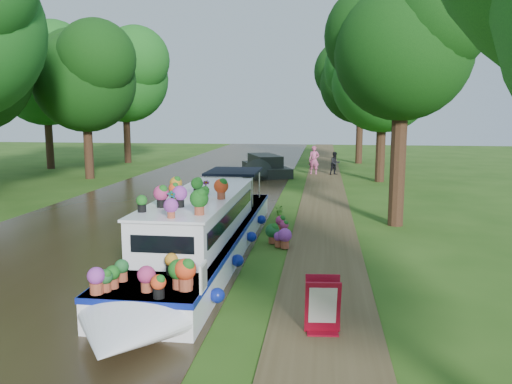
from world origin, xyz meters
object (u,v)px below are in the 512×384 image
object	(u,v)px
plant_boat	(202,230)
sandwich_board	(323,308)
pedestrian_pink	(314,160)
second_boat	(265,167)
pedestrian_dark	(335,163)

from	to	relation	value
plant_boat	sandwich_board	distance (m)	5.55
pedestrian_pink	plant_boat	bearing A→B (deg)	-94.53
sandwich_board	second_boat	bearing A→B (deg)	94.12
second_boat	sandwich_board	bearing A→B (deg)	-102.46
plant_boat	sandwich_board	size ratio (longest dim) A/B	12.80
second_boat	pedestrian_pink	world-z (taller)	pedestrian_pink
plant_boat	second_boat	bearing A→B (deg)	91.46
second_boat	pedestrian_dark	distance (m)	4.68
plant_boat	pedestrian_dark	world-z (taller)	plant_boat
second_boat	sandwich_board	xyz separation A→B (m)	(3.90, -24.03, -0.04)
pedestrian_dark	plant_boat	bearing A→B (deg)	-134.03
plant_boat	pedestrian_pink	xyz separation A→B (m)	(2.75, 20.23, 0.13)
pedestrian_pink	pedestrian_dark	world-z (taller)	pedestrian_pink
second_boat	pedestrian_dark	bearing A→B (deg)	-16.49
plant_boat	sandwich_board	bearing A→B (deg)	-52.13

